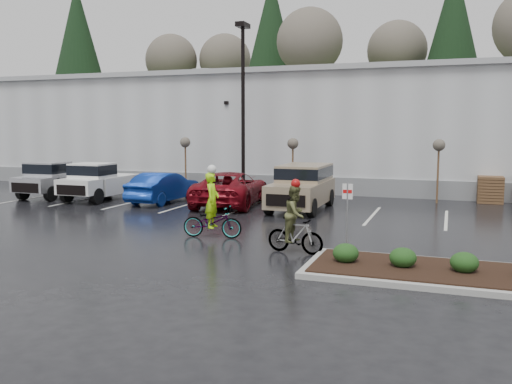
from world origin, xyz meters
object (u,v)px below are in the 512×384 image
(suv_tan, at_px, (301,188))
(cyclist_hivis, at_px, (212,215))
(fire_lane_sign, at_px, (347,210))
(sapling_west, at_px, (185,145))
(pallet_stack_a, at_px, (490,190))
(sapling_mid, at_px, (293,147))
(sapling_east, at_px, (439,149))
(cyclist_olive, at_px, (295,226))
(lamppost, at_px, (243,91))
(pickup_silver, at_px, (60,179))
(pickup_white, at_px, (103,180))
(car_blue, at_px, (164,187))
(car_red, at_px, (231,188))

(suv_tan, relative_size, cyclist_hivis, 2.03)
(fire_lane_sign, relative_size, suv_tan, 0.43)
(sapling_west, height_order, pallet_stack_a, sapling_west)
(sapling_mid, distance_m, sapling_east, 7.50)
(sapling_mid, xyz_separation_m, sapling_east, (7.50, 0.00, 0.00))
(pallet_stack_a, bearing_deg, cyclist_olive, -114.41)
(lamppost, xyz_separation_m, pickup_silver, (-9.52, -3.23, -4.71))
(pickup_white, xyz_separation_m, cyclist_hivis, (9.59, -7.22, -0.21))
(lamppost, bearing_deg, cyclist_olive, -62.11)
(pickup_silver, relative_size, pickup_white, 1.00)
(sapling_west, height_order, suv_tan, sapling_west)
(lamppost, height_order, pallet_stack_a, lamppost)
(sapling_west, distance_m, fire_lane_sign, 17.46)
(sapling_west, height_order, sapling_mid, same)
(suv_tan, bearing_deg, car_blue, 179.64)
(pickup_silver, distance_m, cyclist_hivis, 14.40)
(sapling_east, relative_size, pickup_white, 0.62)
(fire_lane_sign, xyz_separation_m, cyclist_hivis, (-4.88, 1.30, -0.63))
(sapling_mid, xyz_separation_m, pickup_white, (-9.17, -4.28, -1.75))
(pickup_white, bearing_deg, cyclist_olive, -33.38)
(pickup_white, distance_m, car_blue, 3.66)
(sapling_east, height_order, pallet_stack_a, sapling_east)
(pallet_stack_a, relative_size, cyclist_hivis, 0.54)
(pickup_silver, height_order, car_red, pickup_silver)
(car_red, bearing_deg, pickup_white, -5.96)
(fire_lane_sign, xyz_separation_m, car_blue, (-10.82, 8.46, -0.64))
(pallet_stack_a, relative_size, cyclist_olive, 0.60)
(pickup_silver, height_order, pickup_white, same)
(sapling_east, bearing_deg, car_red, -156.37)
(pallet_stack_a, distance_m, cyclist_olive, 15.14)
(sapling_mid, distance_m, pickup_silver, 12.86)
(car_blue, relative_size, cyclist_olive, 2.06)
(lamppost, distance_m, sapling_mid, 4.00)
(sapling_west, xyz_separation_m, car_blue, (0.98, -4.34, -1.96))
(sapling_west, relative_size, pickup_white, 0.62)
(cyclist_hivis, bearing_deg, pickup_silver, 52.00)
(pickup_silver, xyz_separation_m, car_blue, (6.50, -0.10, -0.21))
(sapling_mid, relative_size, cyclist_olive, 1.42)
(cyclist_hivis, bearing_deg, sapling_east, -39.33)
(pickup_silver, bearing_deg, fire_lane_sign, -26.32)
(pickup_silver, distance_m, cyclist_olive, 17.93)
(suv_tan, bearing_deg, pallet_stack_a, 32.86)
(pickup_white, height_order, cyclist_olive, cyclist_olive)
(sapling_east, height_order, cyclist_hivis, sapling_east)
(sapling_west, bearing_deg, pallet_stack_a, 3.47)
(car_blue, height_order, suv_tan, suv_tan)
(sapling_mid, height_order, suv_tan, sapling_mid)
(lamppost, bearing_deg, pickup_white, -153.82)
(car_blue, relative_size, cyclist_hivis, 1.85)
(sapling_west, distance_m, suv_tan, 9.42)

